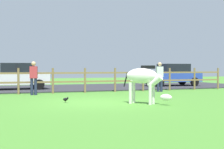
{
  "coord_description": "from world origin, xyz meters",
  "views": [
    {
      "loc": [
        -3.71,
        -12.07,
        1.32
      ],
      "look_at": [
        0.92,
        0.53,
        1.05
      ],
      "focal_mm": 53.09,
      "sensor_mm": 36.0,
      "label": 1
    }
  ],
  "objects_px": {
    "parked_car_white": "(14,76)",
    "visitor_right_of_tree": "(34,76)",
    "crow_on_grass": "(66,99)",
    "parked_car_blue": "(172,75)",
    "zebra": "(144,79)",
    "visitor_left_of_tree": "(160,75)"
  },
  "relations": [
    {
      "from": "zebra",
      "to": "visitor_left_of_tree",
      "type": "distance_m",
      "value": 6.43
    },
    {
      "from": "visitor_left_of_tree",
      "to": "visitor_right_of_tree",
      "type": "relative_size",
      "value": 1.0
    },
    {
      "from": "parked_car_blue",
      "to": "parked_car_white",
      "type": "bearing_deg",
      "value": -178.71
    },
    {
      "from": "crow_on_grass",
      "to": "parked_car_white",
      "type": "height_order",
      "value": "parked_car_white"
    },
    {
      "from": "crow_on_grass",
      "to": "parked_car_white",
      "type": "distance_m",
      "value": 8.12
    },
    {
      "from": "crow_on_grass",
      "to": "parked_car_blue",
      "type": "xyz_separation_m",
      "value": [
        9.48,
        8.21,
        0.72
      ]
    },
    {
      "from": "zebra",
      "to": "visitor_right_of_tree",
      "type": "xyz_separation_m",
      "value": [
        -3.3,
        5.46,
        -0.02
      ]
    },
    {
      "from": "zebra",
      "to": "visitor_right_of_tree",
      "type": "relative_size",
      "value": 0.98
    },
    {
      "from": "zebra",
      "to": "parked_car_blue",
      "type": "xyz_separation_m",
      "value": [
        6.91,
        9.73,
        -0.08
      ]
    },
    {
      "from": "visitor_right_of_tree",
      "to": "crow_on_grass",
      "type": "bearing_deg",
      "value": -79.58
    },
    {
      "from": "parked_car_blue",
      "to": "visitor_left_of_tree",
      "type": "xyz_separation_m",
      "value": [
        -3.35,
        -4.36,
        0.06
      ]
    },
    {
      "from": "crow_on_grass",
      "to": "visitor_right_of_tree",
      "type": "relative_size",
      "value": 0.13
    },
    {
      "from": "crow_on_grass",
      "to": "parked_car_blue",
      "type": "distance_m",
      "value": 12.56
    },
    {
      "from": "visitor_right_of_tree",
      "to": "parked_car_white",
      "type": "bearing_deg",
      "value": 99.09
    },
    {
      "from": "parked_car_blue",
      "to": "visitor_right_of_tree",
      "type": "relative_size",
      "value": 2.47
    },
    {
      "from": "crow_on_grass",
      "to": "parked_car_white",
      "type": "relative_size",
      "value": 0.05
    },
    {
      "from": "parked_car_white",
      "to": "visitor_left_of_tree",
      "type": "distance_m",
      "value": 8.56
    },
    {
      "from": "parked_car_blue",
      "to": "parked_car_white",
      "type": "distance_m",
      "value": 10.85
    },
    {
      "from": "parked_car_white",
      "to": "visitor_right_of_tree",
      "type": "relative_size",
      "value": 2.48
    },
    {
      "from": "visitor_left_of_tree",
      "to": "crow_on_grass",
      "type": "bearing_deg",
      "value": -147.88
    },
    {
      "from": "zebra",
      "to": "parked_car_blue",
      "type": "relative_size",
      "value": 0.4
    },
    {
      "from": "parked_car_blue",
      "to": "visitor_left_of_tree",
      "type": "distance_m",
      "value": 5.5
    }
  ]
}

